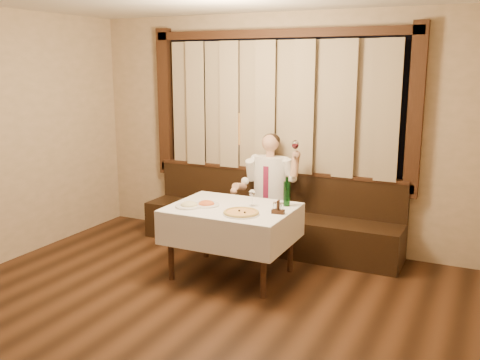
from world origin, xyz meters
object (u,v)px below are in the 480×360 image
at_px(pasta_red, 206,202).
at_px(cruet_caddy, 278,209).
at_px(pasta_cream, 189,203).
at_px(dining_table, 232,216).
at_px(seated_man, 268,184).
at_px(banquette, 269,222).
at_px(green_bottle, 287,193).
at_px(pizza, 241,213).

distance_m(pasta_red, cruet_caddy, 0.79).
relative_size(pasta_red, pasta_cream, 0.96).
distance_m(dining_table, pasta_red, 0.30).
height_order(pasta_cream, cruet_caddy, cruet_caddy).
bearing_deg(seated_man, banquette, 100.74).
xyz_separation_m(pasta_cream, cruet_caddy, (0.93, 0.16, 0.01)).
bearing_deg(pasta_cream, green_bottle, 27.72).
height_order(dining_table, pasta_red, pasta_red).
relative_size(banquette, pasta_red, 11.75).
bearing_deg(seated_man, pasta_red, -105.36).
bearing_deg(green_bottle, cruet_caddy, -84.79).
xyz_separation_m(dining_table, cruet_caddy, (0.53, -0.03, 0.15)).
height_order(dining_table, cruet_caddy, cruet_caddy).
bearing_deg(dining_table, pizza, -45.41).
bearing_deg(seated_man, pasta_cream, -110.09).
xyz_separation_m(banquette, pizza, (0.21, -1.24, 0.46)).
xyz_separation_m(dining_table, green_bottle, (0.50, 0.28, 0.24)).
bearing_deg(green_bottle, dining_table, -151.13).
bearing_deg(pasta_cream, banquette, 71.99).
distance_m(pizza, seated_man, 1.17).
relative_size(green_bottle, seated_man, 0.23).
distance_m(dining_table, cruet_caddy, 0.55).
bearing_deg(dining_table, cruet_caddy, -3.77).
xyz_separation_m(pasta_red, pasta_cream, (-0.14, -0.12, 0.00)).
height_order(pizza, cruet_caddy, cruet_caddy).
height_order(banquette, pasta_red, banquette).
bearing_deg(seated_man, pizza, -80.33).
relative_size(pasta_cream, cruet_caddy, 2.11).
relative_size(dining_table, green_bottle, 3.95).
bearing_deg(pizza, pasta_cream, 178.03).
bearing_deg(cruet_caddy, banquette, 110.92).
relative_size(pizza, cruet_caddy, 2.75).
height_order(banquette, dining_table, banquette).
relative_size(pasta_red, cruet_caddy, 2.02).
bearing_deg(cruet_caddy, dining_table, 170.55).
bearing_deg(pasta_red, dining_table, 15.43).
bearing_deg(dining_table, pasta_red, -164.57).
distance_m(banquette, pasta_red, 1.22).
bearing_deg(pasta_red, seated_man, 74.64).
xyz_separation_m(banquette, pasta_red, (-0.26, -1.09, 0.48)).
height_order(dining_table, pizza, pizza).
xyz_separation_m(cruet_caddy, seated_man, (-0.51, 0.97, 0.01)).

